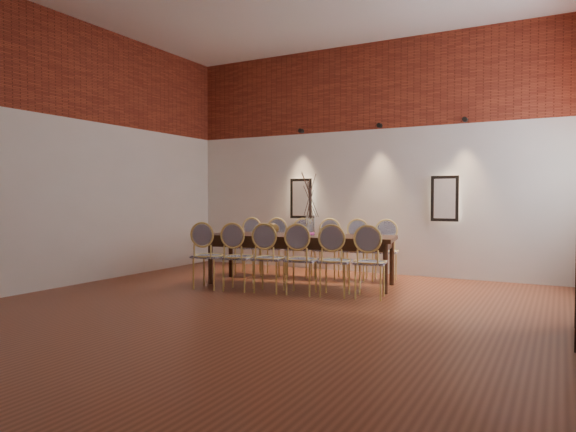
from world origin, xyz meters
The scene contains 27 objects.
floor centered at (0.00, 0.00, -0.01)m, with size 7.00×7.00×0.02m, color brown.
wall_back centered at (0.00, 3.55, 2.00)m, with size 7.00×0.10×4.00m, color silver.
wall_left centered at (-3.55, 0.00, 2.00)m, with size 0.10×7.00×4.00m, color silver.
brick_band_back centered at (0.00, 3.48, 3.25)m, with size 7.00×0.02×1.50m, color maroon.
brick_band_left centered at (-3.48, 0.00, 3.25)m, with size 0.02×7.00×1.50m, color maroon.
niche_left centered at (-1.30, 3.45, 1.30)m, with size 0.36×0.06×0.66m, color #FFEAC6.
niche_right centered at (1.30, 3.45, 1.30)m, with size 0.36×0.06×0.66m, color #FFEAC6.
spot_fixture_left centered at (-1.30, 3.42, 2.55)m, with size 0.08×0.08×0.10m, color black.
spot_fixture_mid centered at (0.20, 3.42, 2.55)m, with size 0.08×0.08×0.10m, color black.
spot_fixture_right centered at (1.60, 3.42, 2.55)m, with size 0.08×0.08×0.10m, color black.
dining_table centered at (-0.51, 1.82, 0.38)m, with size 2.81×0.90×0.75m, color #381D0F.
chair_near_a centered at (-1.53, 0.90, 0.47)m, with size 0.44×0.44×0.94m, color #E6CC6E, non-canonical shape.
chair_near_b centered at (-1.07, 0.98, 0.47)m, with size 0.44×0.44×0.94m, color #E6CC6E, non-canonical shape.
chair_near_c centered at (-0.61, 1.06, 0.47)m, with size 0.44×0.44×0.94m, color #E6CC6E, non-canonical shape.
chair_near_d centered at (-0.15, 1.14, 0.47)m, with size 0.44×0.44×0.94m, color #E6CC6E, non-canonical shape.
chair_near_e centered at (0.31, 1.22, 0.47)m, with size 0.44×0.44×0.94m, color #E6CC6E, non-canonical shape.
chair_near_f centered at (0.77, 1.30, 0.47)m, with size 0.44×0.44×0.94m, color #E6CC6E, non-canonical shape.
chair_far_a centered at (-1.78, 2.34, 0.47)m, with size 0.44×0.44×0.94m, color #E6CC6E, non-canonical shape.
chair_far_b centered at (-1.32, 2.42, 0.47)m, with size 0.44×0.44×0.94m, color #E6CC6E, non-canonical shape.
chair_far_c centered at (-0.86, 2.50, 0.47)m, with size 0.44×0.44×0.94m, color #E6CC6E, non-canonical shape.
chair_far_d centered at (-0.40, 2.58, 0.47)m, with size 0.44×0.44×0.94m, color #E6CC6E, non-canonical shape.
chair_far_e centered at (0.06, 2.66, 0.47)m, with size 0.44×0.44×0.94m, color #E6CC6E, non-canonical shape.
chair_far_f centered at (0.52, 2.74, 0.47)m, with size 0.44×0.44×0.94m, color #E6CC6E, non-canonical shape.
vase centered at (-0.36, 1.85, 0.90)m, with size 0.14×0.14×0.30m, color silver.
dried_branches centered at (-0.36, 1.85, 1.35)m, with size 0.50×0.50×0.70m, color #4D362C, non-canonical shape.
bowl centered at (-0.94, 1.69, 0.84)m, with size 0.24×0.24×0.18m, color brown.
book centered at (-0.54, 1.95, 0.77)m, with size 0.26×0.18×0.03m, color #981F6D.
Camera 1 is at (2.97, -5.09, 1.31)m, focal length 32.00 mm.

